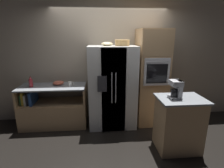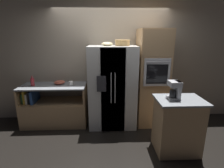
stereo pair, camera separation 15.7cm
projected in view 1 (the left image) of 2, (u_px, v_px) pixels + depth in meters
The scene contains 12 objects.
ground_plane at pixel (111, 124), 3.96m from camera, with size 20.00×20.00×0.00m, color black.
wall_back at pixel (110, 59), 4.00m from camera, with size 12.00×0.06×2.80m.
counter_left at pixel (54, 111), 3.85m from camera, with size 1.39×0.64×0.90m.
refrigerator at pixel (112, 87), 3.76m from camera, with size 0.99×0.78×1.73m.
wall_oven at pixel (151, 78), 3.82m from camera, with size 0.63×0.73×2.07m.
island_counter at pixel (178, 124), 2.99m from camera, with size 0.76×0.59×0.94m.
wicker_basket at pixel (122, 43), 3.50m from camera, with size 0.30×0.30×0.12m.
fruit_bowl at pixel (107, 44), 3.48m from camera, with size 0.23×0.23×0.08m.
bottle_tall at pixel (31, 82), 3.63m from camera, with size 0.08×0.08×0.22m.
mug at pixel (71, 84), 3.68m from camera, with size 0.12×0.08×0.10m.
mixing_bowl at pixel (58, 83), 3.81m from camera, with size 0.24×0.24×0.08m.
coffee_maker at pixel (177, 88), 2.83m from camera, with size 0.18×0.21×0.29m.
Camera 1 is at (-0.29, -3.56, 1.93)m, focal length 28.00 mm.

